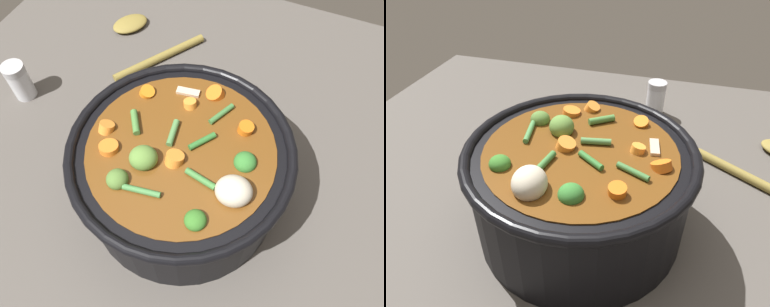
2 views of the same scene
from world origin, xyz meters
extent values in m
plane|color=#514C47|center=(0.00, 0.00, 0.00)|extent=(1.10, 1.10, 0.00)
cylinder|color=black|center=(0.00, 0.00, 0.07)|extent=(0.30, 0.30, 0.13)
torus|color=black|center=(0.00, 0.00, 0.13)|extent=(0.31, 0.31, 0.01)
cylinder|color=brown|center=(0.00, 0.00, 0.07)|extent=(0.26, 0.26, 0.13)
ellipsoid|color=#347930|center=(-0.01, 0.09, 0.14)|extent=(0.04, 0.04, 0.02)
ellipsoid|color=#377628|center=(0.09, 0.06, 0.14)|extent=(0.04, 0.04, 0.02)
ellipsoid|color=#527A34|center=(0.08, -0.05, 0.14)|extent=(0.04, 0.04, 0.02)
ellipsoid|color=#5C883A|center=(0.04, -0.04, 0.14)|extent=(0.05, 0.05, 0.03)
cylinder|color=orange|center=(0.01, -0.11, 0.14)|extent=(0.03, 0.03, 0.02)
cylinder|color=orange|center=(-0.07, -0.09, 0.14)|extent=(0.02, 0.03, 0.02)
cylinder|color=orange|center=(0.04, -0.09, 0.14)|extent=(0.04, 0.03, 0.02)
cylinder|color=orange|center=(-0.07, -0.02, 0.14)|extent=(0.03, 0.03, 0.02)
cylinder|color=orange|center=(-0.06, 0.07, 0.14)|extent=(0.02, 0.02, 0.02)
cylinder|color=orange|center=(0.02, 0.00, 0.14)|extent=(0.03, 0.03, 0.02)
cylinder|color=orange|center=(-0.10, 0.01, 0.14)|extent=(0.04, 0.04, 0.02)
ellipsoid|color=beige|center=(0.03, 0.09, 0.14)|extent=(0.05, 0.05, 0.04)
cylinder|color=#3F7C39|center=(0.03, 0.04, 0.14)|extent=(0.02, 0.04, 0.01)
cylinder|color=#48813A|center=(-0.01, -0.07, 0.14)|extent=(0.04, 0.03, 0.01)
cylinder|color=#30712E|center=(-0.02, 0.02, 0.14)|extent=(0.04, 0.03, 0.01)
cylinder|color=#4F8547|center=(-0.02, -0.02, 0.14)|extent=(0.04, 0.02, 0.01)
cylinder|color=#3E7538|center=(-0.07, 0.03, 0.14)|extent=(0.04, 0.02, 0.01)
cylinder|color=#468544|center=(0.08, -0.02, 0.14)|extent=(0.02, 0.05, 0.01)
cube|color=beige|center=(-0.09, -0.03, 0.14)|extent=(0.02, 0.04, 0.01)
ellipsoid|color=olive|center=(-0.32, -0.27, 0.01)|extent=(0.10, 0.09, 0.02)
cylinder|color=olive|center=(-0.26, -0.17, 0.01)|extent=(0.19, 0.13, 0.02)
cylinder|color=silver|center=(-0.07, -0.36, 0.03)|extent=(0.04, 0.04, 0.06)
cylinder|color=#B7B7BC|center=(-0.07, -0.36, 0.07)|extent=(0.04, 0.04, 0.01)
camera|label=1|loc=(0.24, 0.12, 0.55)|focal=34.60mm
camera|label=2|loc=(-0.10, 0.36, 0.41)|focal=33.46mm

